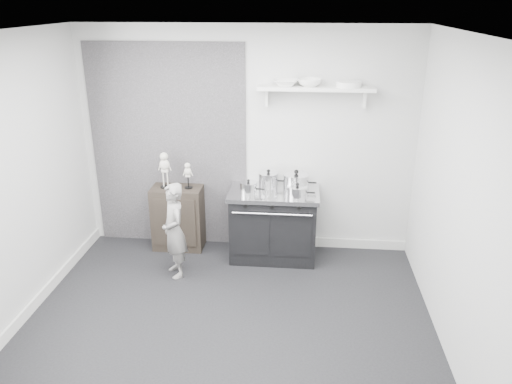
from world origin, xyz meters
TOP-DOWN VIEW (x-y plane):
  - ground at (0.00, 0.00)m, footprint 4.00×4.00m
  - room_shell at (-0.09, 0.15)m, footprint 4.02×3.62m
  - wall_shelf at (0.80, 1.68)m, footprint 1.30×0.26m
  - stove at (0.36, 1.48)m, footprint 1.06×0.66m
  - side_cabinet at (-0.84, 1.61)m, footprint 0.62×0.36m
  - child at (-0.71, 0.94)m, footprint 0.43×0.48m
  - pot_front_left at (0.07, 1.36)m, footprint 0.28×0.20m
  - pot_back_left at (0.29, 1.61)m, footprint 0.33×0.24m
  - pot_back_right at (0.61, 1.58)m, footprint 0.40×0.31m
  - pot_front_right at (0.63, 1.32)m, footprint 0.32×0.23m
  - skeleton_full at (-0.97, 1.61)m, footprint 0.14×0.09m
  - skeleton_torso at (-0.69, 1.61)m, footprint 0.10×0.07m
  - bowl_large at (0.46, 1.67)m, footprint 0.28×0.28m
  - bowl_small at (0.73, 1.67)m, footprint 0.26×0.26m
  - plate_stack at (1.16, 1.67)m, footprint 0.28×0.28m

SIDE VIEW (x-z plane):
  - ground at x=0.00m, z-range 0.00..0.00m
  - side_cabinet at x=-0.84m, z-range 0.00..0.80m
  - stove at x=0.36m, z-range 0.00..0.85m
  - child at x=-0.71m, z-range 0.00..1.10m
  - pot_front_right at x=0.63m, z-range 0.83..1.00m
  - pot_front_left at x=0.07m, z-range 0.83..1.01m
  - pot_back_left at x=0.29m, z-range 0.83..1.05m
  - pot_back_right at x=0.61m, z-range 0.82..1.06m
  - skeleton_torso at x=-0.69m, z-range 0.80..1.17m
  - skeleton_full at x=-0.97m, z-range 0.80..1.31m
  - room_shell at x=-0.09m, z-range 0.28..2.99m
  - wall_shelf at x=0.80m, z-range 1.89..2.13m
  - plate_stack at x=1.16m, z-range 2.04..2.10m
  - bowl_large at x=0.46m, z-range 2.04..2.11m
  - bowl_small at x=0.73m, z-range 2.04..2.12m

